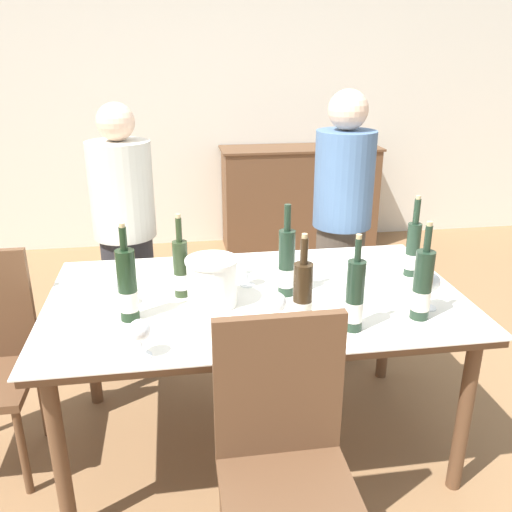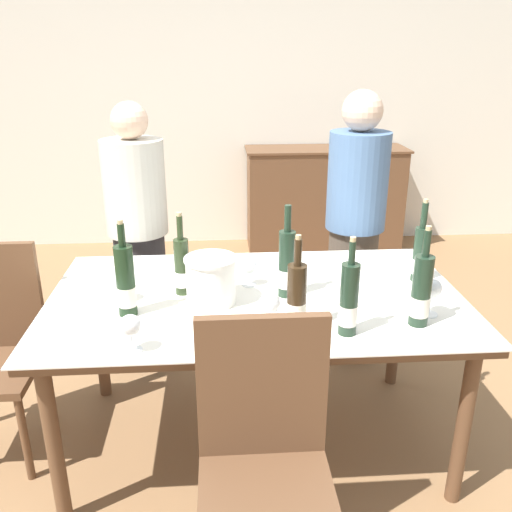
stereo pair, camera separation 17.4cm
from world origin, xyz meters
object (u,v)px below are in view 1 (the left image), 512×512
(wine_bottle_3, at_px, (422,287))
(chair_near_front, at_px, (284,451))
(wine_bottle_6, at_px, (303,296))
(wine_glass_0, at_px, (247,268))
(wine_glass_2, at_px, (431,284))
(wine_bottle_0, at_px, (128,287))
(wine_bottle_5, at_px, (355,298))
(sideboard_cabinet, at_px, (299,197))
(dining_table, at_px, (256,309))
(wine_bottle_2, at_px, (181,269))
(wine_glass_1, at_px, (140,332))
(wine_bottle_1, at_px, (287,264))
(ice_bucket, at_px, (212,280))
(wine_glass_3, at_px, (276,304))
(person_guest_left, at_px, (341,229))
(wine_bottle_4, at_px, (413,249))
(wine_glass_4, at_px, (115,285))
(person_host, at_px, (127,245))

(wine_bottle_3, height_order, chair_near_front, wine_bottle_3)
(wine_bottle_6, height_order, wine_glass_0, wine_bottle_6)
(wine_bottle_6, relative_size, wine_glass_2, 2.39)
(wine_bottle_0, distance_m, wine_glass_2, 1.19)
(wine_bottle_5, relative_size, wine_glass_2, 2.43)
(sideboard_cabinet, relative_size, dining_table, 0.81)
(wine_bottle_2, bearing_deg, wine_bottle_3, -20.83)
(wine_bottle_0, height_order, wine_glass_1, wine_bottle_0)
(wine_bottle_1, height_order, wine_glass_0, wine_bottle_1)
(dining_table, height_order, ice_bucket, ice_bucket)
(wine_bottle_5, xyz_separation_m, wine_glass_2, (0.36, 0.12, -0.02))
(wine_glass_3, height_order, person_guest_left, person_guest_left)
(ice_bucket, distance_m, wine_bottle_4, 0.95)
(wine_glass_4, height_order, person_guest_left, person_guest_left)
(wine_glass_2, bearing_deg, wine_bottle_5, -160.92)
(wine_bottle_4, relative_size, wine_bottle_6, 1.03)
(wine_glass_4, bearing_deg, wine_glass_3, -23.14)
(dining_table, height_order, wine_glass_1, wine_glass_1)
(wine_bottle_2, relative_size, wine_bottle_4, 0.95)
(wine_glass_1, bearing_deg, wine_bottle_4, 24.17)
(wine_bottle_0, xyz_separation_m, person_host, (-0.08, 0.90, -0.15))
(person_host, xyz_separation_m, person_guest_left, (1.21, 0.00, 0.03))
(sideboard_cabinet, xyz_separation_m, wine_glass_0, (-0.83, -2.55, 0.38))
(wine_bottle_0, xyz_separation_m, wine_glass_0, (0.50, 0.25, -0.05))
(wine_bottle_0, bearing_deg, wine_bottle_4, 11.33)
(wine_bottle_5, relative_size, wine_glass_4, 2.60)
(wine_bottle_3, relative_size, wine_glass_2, 2.55)
(wine_bottle_1, relative_size, chair_near_front, 0.41)
(wine_bottle_0, distance_m, wine_bottle_3, 1.13)
(dining_table, bearing_deg, wine_bottle_6, -66.33)
(wine_bottle_6, height_order, wine_glass_1, wine_bottle_6)
(wine_glass_4, bearing_deg, wine_glass_1, -73.67)
(wine_bottle_2, relative_size, wine_glass_0, 2.89)
(wine_glass_1, relative_size, wine_glass_3, 1.00)
(wine_bottle_2, bearing_deg, wine_bottle_6, -37.76)
(ice_bucket, distance_m, wine_glass_0, 0.23)
(dining_table, bearing_deg, wine_glass_2, -18.89)
(wine_bottle_1, xyz_separation_m, chair_near_front, (-0.15, -0.73, -0.33))
(wine_bottle_3, xyz_separation_m, wine_glass_3, (-0.57, 0.02, -0.04))
(wine_glass_2, height_order, wine_glass_3, wine_glass_2)
(wine_glass_0, relative_size, wine_glass_1, 0.89)
(person_guest_left, bearing_deg, person_host, -179.92)
(ice_bucket, relative_size, wine_glass_4, 1.50)
(ice_bucket, bearing_deg, wine_glass_2, -11.66)
(wine_bottle_2, relative_size, person_host, 0.24)
(chair_near_front, bearing_deg, wine_bottle_6, 70.78)
(ice_bucket, xyz_separation_m, wine_glass_1, (-0.27, -0.38, -0.01))
(dining_table, xyz_separation_m, person_host, (-0.60, 0.76, 0.06))
(wine_glass_0, relative_size, person_host, 0.08)
(wine_glass_4, xyz_separation_m, person_guest_left, (1.19, 0.78, -0.08))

